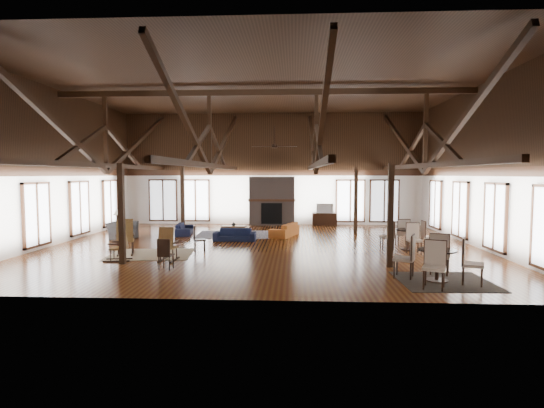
# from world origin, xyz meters

# --- Properties ---
(floor) EXTENTS (16.00, 16.00, 0.00)m
(floor) POSITION_xyz_m (0.00, 0.00, 0.00)
(floor) COLOR brown
(floor) RESTS_ON ground
(ceiling) EXTENTS (16.00, 14.00, 0.02)m
(ceiling) POSITION_xyz_m (0.00, 0.00, 6.00)
(ceiling) COLOR black
(ceiling) RESTS_ON wall_back
(wall_back) EXTENTS (16.00, 0.02, 6.00)m
(wall_back) POSITION_xyz_m (0.00, 7.00, 3.00)
(wall_back) COLOR white
(wall_back) RESTS_ON floor
(wall_front) EXTENTS (16.00, 0.02, 6.00)m
(wall_front) POSITION_xyz_m (0.00, -7.00, 3.00)
(wall_front) COLOR white
(wall_front) RESTS_ON floor
(wall_left) EXTENTS (0.02, 14.00, 6.00)m
(wall_left) POSITION_xyz_m (-8.00, 0.00, 3.00)
(wall_left) COLOR white
(wall_left) RESTS_ON floor
(wall_right) EXTENTS (0.02, 14.00, 6.00)m
(wall_right) POSITION_xyz_m (8.00, 0.00, 3.00)
(wall_right) COLOR white
(wall_right) RESTS_ON floor
(roof_truss) EXTENTS (15.60, 14.07, 3.14)m
(roof_truss) POSITION_xyz_m (0.00, 0.00, 4.03)
(roof_truss) COLOR black
(roof_truss) RESTS_ON wall_back
(post_grid) EXTENTS (8.16, 7.16, 3.05)m
(post_grid) POSITION_xyz_m (0.00, 0.00, 1.52)
(post_grid) COLOR black
(post_grid) RESTS_ON floor
(fireplace) EXTENTS (2.50, 0.69, 2.60)m
(fireplace) POSITION_xyz_m (0.00, 6.67, 1.29)
(fireplace) COLOR brown
(fireplace) RESTS_ON floor
(ceiling_fan) EXTENTS (1.60, 1.60, 0.75)m
(ceiling_fan) POSITION_xyz_m (0.50, -1.00, 3.73)
(ceiling_fan) COLOR black
(ceiling_fan) RESTS_ON roof_truss
(sofa_navy_front) EXTENTS (1.72, 0.70, 0.50)m
(sofa_navy_front) POSITION_xyz_m (-1.23, 1.15, 0.25)
(sofa_navy_front) COLOR #121833
(sofa_navy_front) RESTS_ON floor
(sofa_navy_left) EXTENTS (1.77, 0.88, 0.50)m
(sofa_navy_left) POSITION_xyz_m (-3.76, 2.89, 0.25)
(sofa_navy_left) COLOR #131936
(sofa_navy_left) RESTS_ON floor
(sofa_orange) EXTENTS (2.11, 1.35, 0.57)m
(sofa_orange) POSITION_xyz_m (0.77, 2.58, 0.29)
(sofa_orange) COLOR #B25C22
(sofa_orange) RESTS_ON floor
(coffee_table) EXTENTS (1.12, 0.61, 0.42)m
(coffee_table) POSITION_xyz_m (-1.52, 2.83, 0.36)
(coffee_table) COLOR brown
(coffee_table) RESTS_ON floor
(vase) EXTENTS (0.19, 0.19, 0.18)m
(vase) POSITION_xyz_m (-1.51, 2.79, 0.50)
(vase) COLOR #B2B2B2
(vase) RESTS_ON coffee_table
(armchair) EXTENTS (1.19, 1.07, 0.71)m
(armchair) POSITION_xyz_m (-6.06, 1.49, 0.35)
(armchair) COLOR #323235
(armchair) RESTS_ON floor
(side_table_lamp) EXTENTS (0.48, 0.48, 1.23)m
(side_table_lamp) POSITION_xyz_m (-6.52, 2.05, 0.46)
(side_table_lamp) COLOR black
(side_table_lamp) RESTS_ON floor
(rocking_chair_a) EXTENTS (0.76, 1.05, 1.22)m
(rocking_chair_a) POSITION_xyz_m (-4.51, -2.03, 0.58)
(rocking_chair_a) COLOR olive
(rocking_chair_a) RESTS_ON floor
(rocking_chair_b) EXTENTS (0.50, 0.86, 1.08)m
(rocking_chair_b) POSITION_xyz_m (-2.76, -3.03, 0.51)
(rocking_chair_b) COLOR olive
(rocking_chair_b) RESTS_ON floor
(rocking_chair_c) EXTENTS (0.86, 0.54, 1.04)m
(rocking_chair_c) POSITION_xyz_m (-4.24, -3.04, 0.49)
(rocking_chair_c) COLOR olive
(rocking_chair_c) RESTS_ON floor
(side_chair_a) EXTENTS (0.51, 0.51, 0.96)m
(side_chair_a) POSITION_xyz_m (-2.18, -1.49, 0.56)
(side_chair_a) COLOR black
(side_chair_a) RESTS_ON floor
(side_chair_b) EXTENTS (0.41, 0.41, 0.90)m
(side_chair_b) POSITION_xyz_m (-2.47, -4.22, 0.52)
(side_chair_b) COLOR black
(side_chair_b) RESTS_ON floor
(cafe_table_near) EXTENTS (2.19, 2.19, 1.13)m
(cafe_table_near) POSITION_xyz_m (4.83, -5.11, 0.57)
(cafe_table_near) COLOR black
(cafe_table_near) RESTS_ON floor
(cafe_table_far) EXTENTS (1.98, 1.98, 1.04)m
(cafe_table_far) POSITION_xyz_m (5.29, -0.58, 0.52)
(cafe_table_far) COLOR black
(cafe_table_far) RESTS_ON floor
(cup_near) EXTENTS (0.13, 0.13, 0.09)m
(cup_near) POSITION_xyz_m (4.92, -5.14, 0.86)
(cup_near) COLOR #B2B2B2
(cup_near) RESTS_ON cafe_table_near
(cup_far) EXTENTS (0.13, 0.13, 0.10)m
(cup_far) POSITION_xyz_m (5.26, -0.52, 0.80)
(cup_far) COLOR #B2B2B2
(cup_far) RESTS_ON cafe_table_far
(tv_console) EXTENTS (1.30, 0.49, 0.65)m
(tv_console) POSITION_xyz_m (2.82, 6.75, 0.32)
(tv_console) COLOR black
(tv_console) RESTS_ON floor
(television) EXTENTS (0.90, 0.20, 0.51)m
(television) POSITION_xyz_m (2.84, 6.75, 0.91)
(television) COLOR #B2B2B2
(television) RESTS_ON tv_console
(rug_tan) EXTENTS (2.94, 2.43, 0.01)m
(rug_tan) POSITION_xyz_m (-3.66, -1.95, 0.01)
(rug_tan) COLOR tan
(rug_tan) RESTS_ON floor
(rug_navy) EXTENTS (3.50, 2.71, 0.01)m
(rug_navy) POSITION_xyz_m (-1.47, 2.93, 0.01)
(rug_navy) COLOR #171A41
(rug_navy) RESTS_ON floor
(rug_dark) EXTENTS (2.35, 2.15, 0.01)m
(rug_dark) POSITION_xyz_m (5.02, -5.15, 0.01)
(rug_dark) COLOR black
(rug_dark) RESTS_ON floor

